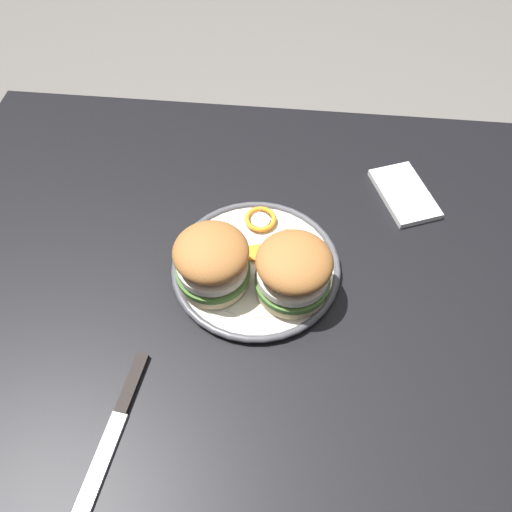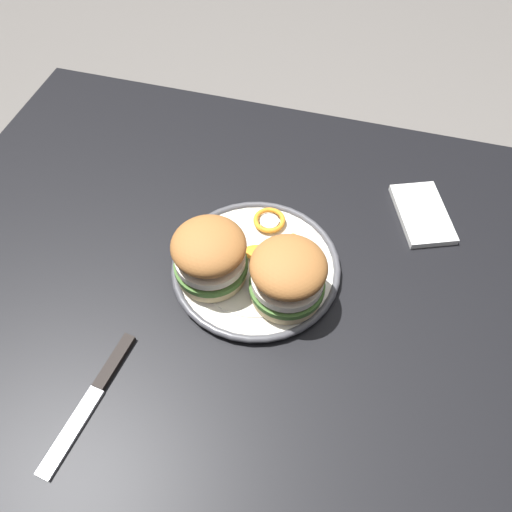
{
  "view_description": "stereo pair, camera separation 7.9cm",
  "coord_description": "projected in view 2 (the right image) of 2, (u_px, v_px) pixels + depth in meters",
  "views": [
    {
      "loc": [
        0.04,
        -0.46,
        1.47
      ],
      "look_at": [
        -0.01,
        0.01,
        0.81
      ],
      "focal_mm": 35.1,
      "sensor_mm": 36.0,
      "label": 1
    },
    {
      "loc": [
        0.12,
        -0.44,
        1.47
      ],
      "look_at": [
        -0.01,
        0.01,
        0.81
      ],
      "focal_mm": 35.1,
      "sensor_mm": 36.0,
      "label": 2
    }
  ],
  "objects": [
    {
      "name": "ground_plane",
      "position": [
        258.0,
        421.0,
        1.46
      ],
      "size": [
        8.0,
        8.0,
        0.0
      ],
      "primitive_type": "plane",
      "color": "slate"
    },
    {
      "name": "dining_table",
      "position": [
        259.0,
        309.0,
        0.92
      ],
      "size": [
        1.23,
        0.88,
        0.77
      ],
      "color": "black",
      "rests_on": "ground"
    },
    {
      "name": "dinner_plate",
      "position": [
        256.0,
        267.0,
        0.83
      ],
      "size": [
        0.28,
        0.28,
        0.02
      ],
      "color": "silver",
      "rests_on": "dining_table"
    },
    {
      "name": "sandwich_half_left",
      "position": [
        288.0,
        275.0,
        0.75
      ],
      "size": [
        0.12,
        0.12,
        0.1
      ],
      "color": "beige",
      "rests_on": "dinner_plate"
    },
    {
      "name": "sandwich_half_right",
      "position": [
        210.0,
        255.0,
        0.77
      ],
      "size": [
        0.14,
        0.14,
        0.1
      ],
      "color": "beige",
      "rests_on": "dinner_plate"
    },
    {
      "name": "orange_peel_curled",
      "position": [
        269.0,
        220.0,
        0.88
      ],
      "size": [
        0.08,
        0.08,
        0.01
      ],
      "color": "orange",
      "rests_on": "dinner_plate"
    },
    {
      "name": "orange_peel_strip_long",
      "position": [
        262.0,
        253.0,
        0.83
      ],
      "size": [
        0.07,
        0.04,
        0.01
      ],
      "color": "orange",
      "rests_on": "dinner_plate"
    },
    {
      "name": "orange_peel_strip_short",
      "position": [
        293.0,
        248.0,
        0.84
      ],
      "size": [
        0.04,
        0.07,
        0.01
      ],
      "color": "orange",
      "rests_on": "dinner_plate"
    },
    {
      "name": "table_knife",
      "position": [
        96.0,
        391.0,
        0.71
      ],
      "size": [
        0.05,
        0.22,
        0.01
      ],
      "color": "silver",
      "rests_on": "dining_table"
    },
    {
      "name": "folded_napkin",
      "position": [
        422.0,
        214.0,
        0.91
      ],
      "size": [
        0.13,
        0.16,
        0.01
      ],
      "primitive_type": "cube",
      "rotation": [
        0.0,
        0.0,
        1.95
      ],
      "color": "white",
      "rests_on": "dining_table"
    }
  ]
}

